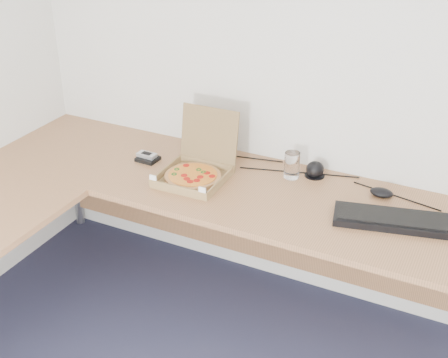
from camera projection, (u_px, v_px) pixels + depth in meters
The scene contains 10 objects.
room_shell at pixel (150, 295), 1.37m from camera, with size 3.50×3.50×2.50m, color silver, non-canonical shape.
desk at pixel (119, 214), 2.72m from camera, with size 2.50×2.20×0.73m.
pizza_box at pixel (195, 172), 2.93m from camera, with size 0.30×0.35×0.31m.
drinking_glass at pixel (292, 165), 2.93m from camera, with size 0.07×0.07×0.13m, color white.
keyboard at pixel (391, 220), 2.59m from camera, with size 0.48×0.17×0.03m, color black.
mouse at pixel (382, 193), 2.79m from camera, with size 0.11×0.07×0.04m, color black.
wallet at pixel (148, 159), 3.12m from camera, with size 0.11×0.09×0.02m, color black.
phone at pixel (147, 155), 3.12m from camera, with size 0.10×0.05×0.02m, color #B2B5BA.
dome_speaker at pixel (315, 168), 2.95m from camera, with size 0.10×0.10×0.08m, color black.
cable_bundle at pixel (299, 172), 3.00m from camera, with size 0.64×0.04×0.01m, color black, non-canonical shape.
Camera 1 is at (0.63, -0.89, 2.13)m, focal length 48.89 mm.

